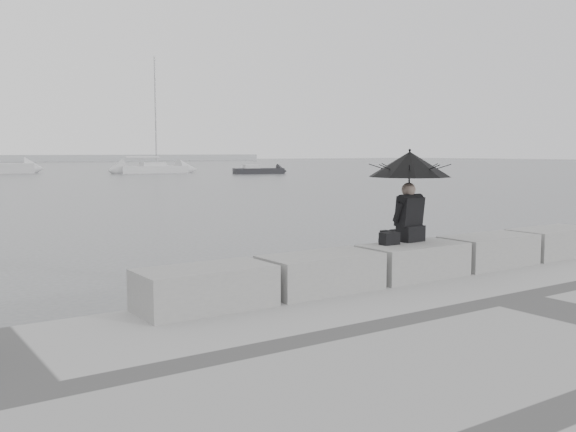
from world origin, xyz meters
TOP-DOWN VIEW (x-y plane):
  - ground at (0.00, 0.00)m, footprint 360.00×360.00m
  - stone_block_far_left at (-3.40, -0.45)m, footprint 1.60×0.80m
  - stone_block_left at (-1.70, -0.45)m, footprint 1.60×0.80m
  - stone_block_centre at (0.00, -0.45)m, footprint 1.60×0.80m
  - stone_block_right at (1.70, -0.45)m, footprint 1.60×0.80m
  - stone_block_far_right at (3.40, -0.45)m, footprint 1.60×0.80m
  - seated_person at (0.16, -0.18)m, footprint 1.24×1.24m
  - bag at (-0.34, -0.30)m, footprint 0.28×0.16m
  - sailboat_right at (20.69, 60.20)m, footprint 7.58×2.63m
  - small_motorboat at (29.27, 51.73)m, footprint 5.60×2.92m

SIDE VIEW (x-z plane):
  - ground at x=0.00m, z-range 0.00..0.00m
  - small_motorboat at x=29.27m, z-range -0.23..0.87m
  - sailboat_right at x=20.69m, z-range -5.92..6.98m
  - stone_block_far_left at x=-3.40m, z-range 0.50..1.00m
  - stone_block_left at x=-1.70m, z-range 0.50..1.00m
  - stone_block_centre at x=0.00m, z-range 0.50..1.00m
  - stone_block_right at x=1.70m, z-range 0.50..1.00m
  - stone_block_far_right at x=3.40m, z-range 0.50..1.00m
  - bag at x=-0.34m, z-range 1.00..1.18m
  - seated_person at x=0.16m, z-range 1.32..2.71m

